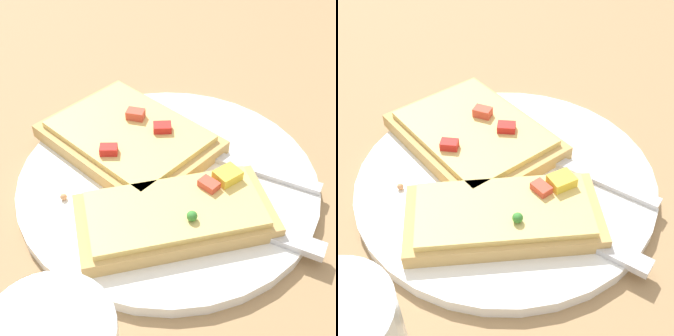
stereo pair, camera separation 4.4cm
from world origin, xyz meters
TOP-DOWN VIEW (x-y plane):
  - ground_plane at (0.00, 0.00)m, footprint 4.00×4.00m
  - plate at (0.00, 0.00)m, footprint 0.28×0.28m
  - fork at (0.03, 0.03)m, footprint 0.20×0.07m
  - knife at (0.06, -0.05)m, footprint 0.19×0.07m
  - pizza_slice_main at (-0.05, 0.04)m, footprint 0.20×0.19m
  - pizza_slice_corner at (0.02, -0.06)m, footprint 0.18×0.14m
  - crumb_scatter at (-0.01, 0.00)m, footprint 0.10×0.08m

SIDE VIEW (x-z plane):
  - ground_plane at x=0.00m, z-range 0.00..0.00m
  - plate at x=0.00m, z-range 0.00..0.01m
  - fork at x=0.03m, z-range 0.01..0.02m
  - knife at x=0.06m, z-range 0.01..0.02m
  - crumb_scatter at x=-0.01m, z-range 0.01..0.02m
  - pizza_slice_main at x=-0.05m, z-range 0.01..0.04m
  - pizza_slice_corner at x=0.02m, z-range 0.01..0.04m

